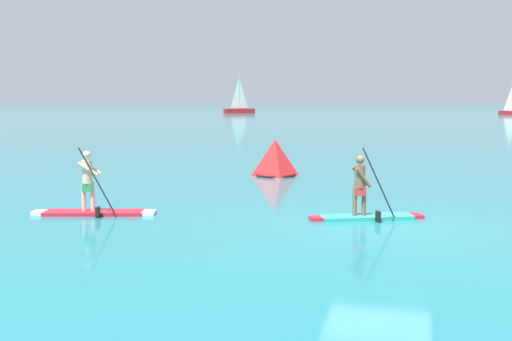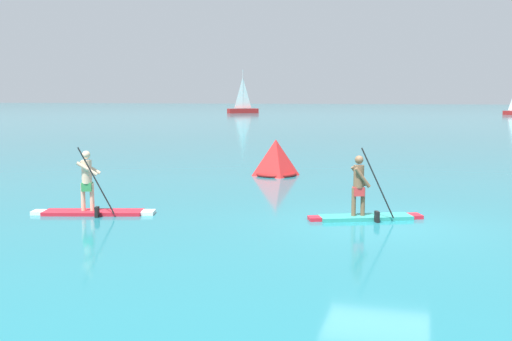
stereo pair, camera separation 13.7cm
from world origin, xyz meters
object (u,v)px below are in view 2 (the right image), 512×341
paddleboarder_near_left (92,201)px  sailboat_left_horizon (243,108)px  race_marker_buoy (276,159)px  paddleboarder_mid_center (364,205)px

paddleboarder_near_left → sailboat_left_horizon: size_ratio=0.41×
paddleboarder_near_left → race_marker_buoy: (2.76, 8.86, 0.27)m
sailboat_left_horizon → paddleboarder_mid_center: bearing=-109.9°
paddleboarder_mid_center → sailboat_left_horizon: (-29.97, 89.84, 0.52)m
paddleboarder_near_left → paddleboarder_mid_center: bearing=-5.1°
paddleboarder_near_left → sailboat_left_horizon: 93.94m
paddleboarder_near_left → paddleboarder_mid_center: paddleboarder_mid_center is taller
paddleboarder_mid_center → race_marker_buoy: 8.69m
race_marker_buoy → paddleboarder_near_left: bearing=-107.3°
sailboat_left_horizon → race_marker_buoy: bearing=-110.8°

